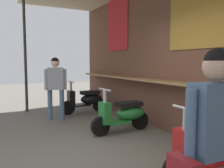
{
  "coord_description": "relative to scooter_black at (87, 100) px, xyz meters",
  "views": [
    {
      "loc": [
        3.12,
        -1.46,
        1.5
      ],
      "look_at": [
        -2.03,
        1.21,
        0.97
      ],
      "focal_mm": 37.9,
      "sensor_mm": 36.0,
      "label": 1
    }
  ],
  "objects": [
    {
      "name": "market_stall_facade",
      "position": [
        3.43,
        0.74,
        1.61
      ],
      "size": [
        10.37,
        2.74,
        3.58
      ],
      "color": "brown",
      "rests_on": "ground_plane"
    },
    {
      "name": "scooter_red",
      "position": [
        4.52,
        -0.0,
        0.0
      ],
      "size": [
        0.48,
        1.4,
        0.97
      ],
      "rotation": [
        0.0,
        0.0,
        -1.63
      ],
      "color": "red",
      "rests_on": "ground_plane"
    },
    {
      "name": "scooter_green",
      "position": [
        2.23,
        -0.0,
        0.0
      ],
      "size": [
        0.47,
        1.4,
        0.97
      ],
      "rotation": [
        0.0,
        0.0,
        -1.52
      ],
      "color": "#237533",
      "rests_on": "ground_plane"
    },
    {
      "name": "ground_plane",
      "position": [
        3.43,
        -1.08,
        -0.39
      ],
      "size": [
        29.03,
        29.03,
        0.0
      ],
      "primitive_type": "plane",
      "color": "#605B54"
    },
    {
      "name": "shopper_with_handbag",
      "position": [
        5.36,
        -1.07,
        0.58
      ],
      "size": [
        0.32,
        0.64,
        1.61
      ],
      "rotation": [
        0.0,
        0.0,
        -0.06
      ],
      "color": "#232328",
      "rests_on": "ground_plane"
    },
    {
      "name": "scooter_black",
      "position": [
        0.0,
        0.0,
        0.0
      ],
      "size": [
        0.46,
        1.4,
        0.97
      ],
      "rotation": [
        0.0,
        0.0,
        -1.54
      ],
      "color": "black",
      "rests_on": "ground_plane"
    },
    {
      "name": "shopper_browsing",
      "position": [
        0.5,
        -1.04,
        0.61
      ],
      "size": [
        0.31,
        0.55,
        1.63
      ],
      "rotation": [
        0.0,
        0.0,
        2.9
      ],
      "color": "slate",
      "rests_on": "ground_plane"
    }
  ]
}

